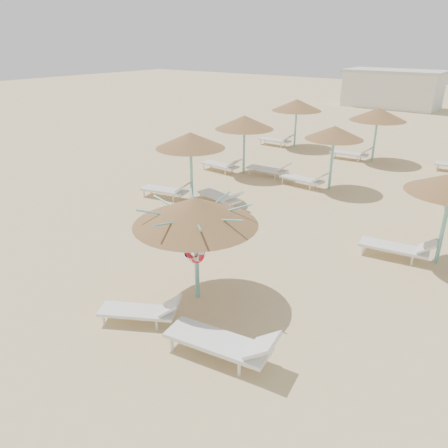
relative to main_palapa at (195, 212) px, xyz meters
The scene contains 6 objects.
ground 2.27m from the main_palapa, 148.32° to the right, with size 120.00×120.00×0.00m, color tan.
main_palapa is the anchor object (origin of this frame).
lounger_main_a 2.50m from the main_palapa, 100.55° to the right, with size 1.85×1.36×0.66m.
lounger_main_b 3.01m from the main_palapa, 37.11° to the right, with size 2.38×1.04×0.84m.
palapa_field 10.74m from the main_palapa, 88.89° to the left, with size 18.62×13.57×2.71m.
service_hut 35.40m from the main_palapa, 100.19° to the left, with size 8.40×4.40×3.25m.
Camera 1 is at (6.29, -6.83, 5.90)m, focal length 35.00 mm.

